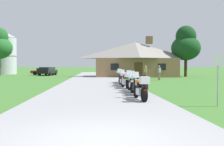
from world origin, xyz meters
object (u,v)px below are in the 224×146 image
at_px(bystander_tan_shirt_near_lodge, 146,72).
at_px(parked_red_sedan_far_left, 44,71).
at_px(bystander_gray_shirt_beside_signpost, 159,72).
at_px(tree_right_of_lodge, 186,45).
at_px(metal_silo_distant, 6,53).
at_px(motorcycle_green_second_in_row, 138,85).
at_px(motorcycle_green_fifth_in_row, 122,79).
at_px(motorcycle_orange_nearest_to_camera, 141,88).
at_px(metal_signpost_roadside, 218,73).
at_px(parked_black_suv_far_left, 48,71).
at_px(motorcycle_red_fourth_in_row, 126,80).
at_px(motorcycle_white_third_in_row, 132,82).
at_px(motorcycle_yellow_sixth_in_row, 122,78).
at_px(motorcycle_yellow_farthest_in_row, 120,77).

distance_m(bystander_tan_shirt_near_lodge, parked_red_sedan_far_left, 21.63).
bearing_deg(bystander_gray_shirt_beside_signpost, bystander_tan_shirt_near_lodge, 86.50).
xyz_separation_m(tree_right_of_lodge, metal_silo_distant, (-30.70, 12.89, -0.77)).
bearing_deg(parked_red_sedan_far_left, motorcycle_green_second_in_row, -151.08).
bearing_deg(bystander_tan_shirt_near_lodge, motorcycle_green_fifth_in_row, 147.07).
relative_size(motorcycle_green_fifth_in_row, metal_silo_distant, 0.26).
distance_m(motorcycle_orange_nearest_to_camera, tree_right_of_lodge, 29.15).
xyz_separation_m(motorcycle_green_second_in_row, metal_signpost_roadside, (2.63, -3.95, 0.74)).
bearing_deg(motorcycle_green_second_in_row, parked_black_suv_far_left, 98.98).
bearing_deg(motorcycle_red_fourth_in_row, motorcycle_green_fifth_in_row, 83.57).
distance_m(motorcycle_green_second_in_row, metal_signpost_roadside, 4.80).
bearing_deg(motorcycle_white_third_in_row, metal_signpost_roadside, -71.94).
relative_size(tree_right_of_lodge, metal_silo_distant, 0.95).
bearing_deg(motorcycle_green_second_in_row, motorcycle_yellow_sixth_in_row, 80.00).
bearing_deg(motorcycle_red_fourth_in_row, parked_black_suv_far_left, 103.69).
height_order(tree_right_of_lodge, parked_red_sedan_far_left, tree_right_of_lodge).
distance_m(motorcycle_white_third_in_row, motorcycle_yellow_sixth_in_row, 6.55).
relative_size(motorcycle_white_third_in_row, parked_red_sedan_far_left, 0.47).
distance_m(bystander_tan_shirt_near_lodge, metal_signpost_roadside, 21.08).
xyz_separation_m(motorcycle_red_fourth_in_row, metal_silo_distant, (-19.34, 32.94, 3.40)).
height_order(motorcycle_red_fourth_in_row, motorcycle_green_fifth_in_row, same).
bearing_deg(parked_red_sedan_far_left, metal_silo_distant, 69.57).
bearing_deg(metal_silo_distant, metal_signpost_roadside, -61.72).
xyz_separation_m(motorcycle_orange_nearest_to_camera, motorcycle_red_fourth_in_row, (0.06, 6.45, -0.01)).
height_order(motorcycle_yellow_sixth_in_row, metal_silo_distant, metal_silo_distant).
bearing_deg(motorcycle_green_fifth_in_row, motorcycle_red_fourth_in_row, -92.33).
bearing_deg(motorcycle_yellow_farthest_in_row, metal_signpost_roadside, -79.81).
bearing_deg(metal_signpost_roadside, metal_silo_distant, 118.28).
relative_size(motorcycle_white_third_in_row, motorcycle_yellow_sixth_in_row, 1.00).
xyz_separation_m(motorcycle_green_fifth_in_row, bystander_gray_shirt_beside_signpost, (5.12, 8.71, 0.33)).
distance_m(motorcycle_yellow_sixth_in_row, parked_black_suv_far_left, 24.03).
bearing_deg(metal_signpost_roadside, motorcycle_yellow_farthest_in_row, 100.41).
xyz_separation_m(motorcycle_yellow_farthest_in_row, metal_signpost_roadside, (2.64, -14.36, 0.73)).
height_order(motorcycle_red_fourth_in_row, tree_right_of_lodge, tree_right_of_lodge).
relative_size(motorcycle_red_fourth_in_row, metal_silo_distant, 0.26).
bearing_deg(motorcycle_red_fourth_in_row, bystander_tan_shirt_near_lodge, 65.40).
relative_size(tree_right_of_lodge, parked_black_suv_far_left, 1.57).
distance_m(motorcycle_white_third_in_row, bystander_gray_shirt_beside_signpost, 14.04).
distance_m(tree_right_of_lodge, parked_black_suv_far_left, 22.68).
bearing_deg(motorcycle_orange_nearest_to_camera, motorcycle_white_third_in_row, 81.44).
distance_m(motorcycle_green_fifth_in_row, metal_signpost_roadside, 10.78).
distance_m(motorcycle_red_fourth_in_row, motorcycle_green_fifth_in_row, 2.17).
xyz_separation_m(motorcycle_red_fourth_in_row, metal_signpost_roadside, (2.80, -8.21, 0.74)).
xyz_separation_m(motorcycle_green_second_in_row, motorcycle_white_third_in_row, (-0.02, 2.00, 0.01)).
bearing_deg(motorcycle_green_second_in_row, motorcycle_red_fourth_in_row, 82.33).
height_order(motorcycle_green_second_in_row, motorcycle_green_fifth_in_row, same).
bearing_deg(motorcycle_yellow_sixth_in_row, motorcycle_green_second_in_row, -97.61).
relative_size(motorcycle_red_fourth_in_row, parked_red_sedan_far_left, 0.47).
relative_size(bystander_gray_shirt_beside_signpost, parked_black_suv_far_left, 0.35).
distance_m(motorcycle_red_fourth_in_row, tree_right_of_lodge, 23.41).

